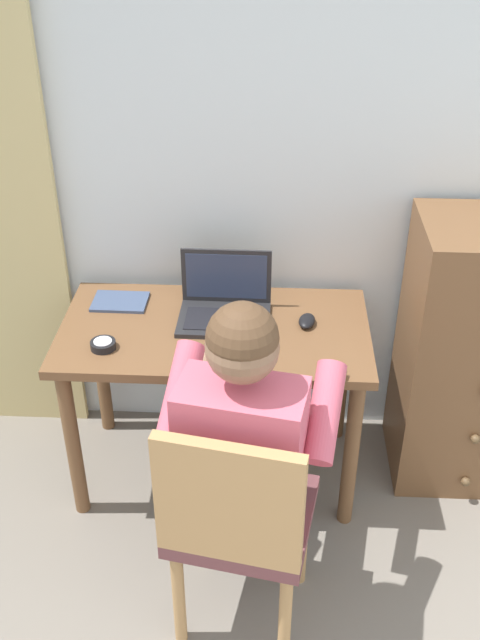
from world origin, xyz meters
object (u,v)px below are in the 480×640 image
at_px(desk_clock, 103,345).
at_px(dresser, 472,355).
at_px(person_seated, 251,433).
at_px(notebook_pad, 120,302).
at_px(computer_mouse, 307,321).
at_px(laptop, 225,304).
at_px(desk, 215,352).
at_px(chair, 238,520).

bearing_deg(desk_clock, dresser, 10.37).
height_order(person_seated, notebook_pad, person_seated).
xyz_separation_m(computer_mouse, notebook_pad, (-0.72, 0.12, -0.01)).
bearing_deg(laptop, person_seated, -79.08).
height_order(laptop, notebook_pad, laptop).
relative_size(desk, person_seated, 0.94).
distance_m(desk, computer_mouse, 0.36).
bearing_deg(notebook_pad, desk, -21.39).
xyz_separation_m(desk, computer_mouse, (0.34, 0.04, 0.13)).
bearing_deg(desk, notebook_pad, 157.92).
bearing_deg(desk, person_seated, -74.23).
height_order(desk, dresser, dresser).
relative_size(laptop, notebook_pad, 1.63).
xyz_separation_m(chair, person_seated, (0.03, 0.18, 0.18)).
xyz_separation_m(dresser, laptop, (-0.95, -0.02, 0.21)).
height_order(laptop, computer_mouse, laptop).
xyz_separation_m(dresser, desk_clock, (-1.37, -0.25, 0.17)).
distance_m(desk, chair, 0.75).
relative_size(person_seated, computer_mouse, 12.16).
distance_m(desk, laptop, 0.18).
xyz_separation_m(chair, computer_mouse, (0.21, 0.77, 0.22)).
distance_m(chair, desk_clock, 0.80).
bearing_deg(desk_clock, chair, -48.86).
height_order(desk, notebook_pad, notebook_pad).
relative_size(dresser, person_seated, 0.91).
xyz_separation_m(desk, chair, (0.13, -0.73, -0.09)).
relative_size(person_seated, notebook_pad, 5.79).
bearing_deg(person_seated, chair, -99.37).
bearing_deg(computer_mouse, desk_clock, -155.26).
xyz_separation_m(desk, notebook_pad, (-0.38, 0.15, 0.12)).
bearing_deg(laptop, dresser, 0.95).
bearing_deg(chair, dresser, 43.97).
bearing_deg(person_seated, desk_clock, 143.38).
relative_size(computer_mouse, desk_clock, 1.11).
height_order(dresser, chair, dresser).
bearing_deg(desk, computer_mouse, 6.34).
relative_size(dresser, desk_clock, 12.28).
xyz_separation_m(person_seated, desk_clock, (-0.54, 0.40, 0.04)).
height_order(chair, computer_mouse, chair).
bearing_deg(chair, desk_clock, 131.14).
bearing_deg(computer_mouse, dresser, 15.10).
bearing_deg(chair, notebook_pad, 119.67).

